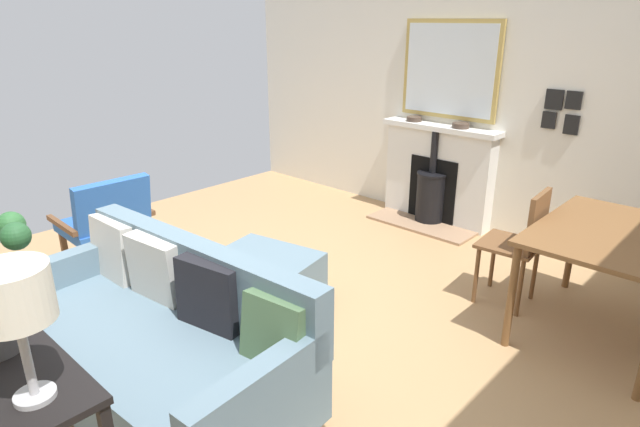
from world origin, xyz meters
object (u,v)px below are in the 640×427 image
object	(u,v)px
armchair_accent	(107,219)
dining_table	(613,244)
mantel_bowl_near	(414,119)
fireplace	(436,180)
mantel_bowl_far	(461,125)
dining_chair_near_fireplace	(522,239)
sofa	(157,338)
ottoman	(263,278)
table_lamp_far_end	(13,299)

from	to	relation	value
armchair_accent	dining_table	xyz separation A→B (m)	(-1.76, 3.27, 0.19)
mantel_bowl_near	fireplace	bearing A→B (deg)	88.87
fireplace	dining_table	size ratio (longest dim) A/B	1.04
mantel_bowl_far	dining_chair_near_fireplace	distance (m)	1.67
sofa	armchair_accent	bearing A→B (deg)	-108.36
mantel_bowl_near	sofa	size ratio (longest dim) A/B	0.08
fireplace	ottoman	size ratio (longest dim) A/B	1.52
mantel_bowl_far	dining_table	size ratio (longest dim) A/B	0.14
mantel_bowl_near	dining_table	size ratio (longest dim) A/B	0.13
table_lamp_far_end	dining_chair_near_fireplace	xyz separation A→B (m)	(-3.09, 0.45, -0.62)
mantel_bowl_near	table_lamp_far_end	bearing A→B (deg)	16.29
table_lamp_far_end	mantel_bowl_near	bearing A→B (deg)	-163.71
armchair_accent	ottoman	bearing A→B (deg)	107.69
ottoman	table_lamp_far_end	size ratio (longest dim) A/B	1.62
fireplace	mantel_bowl_near	size ratio (longest dim) A/B	8.02
dining_chair_near_fireplace	sofa	bearing A→B (deg)	-24.01
sofa	ottoman	size ratio (longest dim) A/B	2.34
mantel_bowl_near	mantel_bowl_far	size ratio (longest dim) A/B	0.96
mantel_bowl_far	dining_chair_near_fireplace	xyz separation A→B (m)	(1.10, 1.15, -0.51)
mantel_bowl_far	sofa	size ratio (longest dim) A/B	0.08
armchair_accent	dining_chair_near_fireplace	distance (m)	3.22
ottoman	dining_chair_near_fireplace	world-z (taller)	dining_chair_near_fireplace
fireplace	mantel_bowl_near	distance (m)	0.66
dining_chair_near_fireplace	fireplace	bearing A→B (deg)	-128.79
mantel_bowl_far	armchair_accent	distance (m)	3.31
fireplace	ottoman	bearing A→B (deg)	1.49
ottoman	dining_chair_near_fireplace	xyz separation A→B (m)	(-1.32, 1.30, 0.28)
armchair_accent	dining_chair_near_fireplace	xyz separation A→B (m)	(-1.76, 2.69, 0.06)
fireplace	mantel_bowl_far	bearing A→B (deg)	91.60
fireplace	mantel_bowl_far	xyz separation A→B (m)	(-0.01, 0.22, 0.59)
table_lamp_far_end	dining_chair_near_fireplace	size ratio (longest dim) A/B	0.57
mantel_bowl_near	ottoman	distance (m)	2.57
mantel_bowl_near	sofa	bearing A→B (deg)	10.67
mantel_bowl_far	dining_chair_near_fireplace	size ratio (longest dim) A/B	0.18
mantel_bowl_far	fireplace	bearing A→B (deg)	-88.40
mantel_bowl_near	dining_chair_near_fireplace	bearing A→B (deg)	56.63
mantel_bowl_far	ottoman	size ratio (longest dim) A/B	0.20
mantel_bowl_near	table_lamp_far_end	world-z (taller)	table_lamp_far_end
mantel_bowl_far	dining_table	world-z (taller)	mantel_bowl_far
mantel_bowl_near	dining_chair_near_fireplace	size ratio (longest dim) A/B	0.17
fireplace	armchair_accent	world-z (taller)	fireplace
sofa	ottoman	bearing A→B (deg)	-164.75
sofa	table_lamp_far_end	bearing A→B (deg)	36.78
ottoman	table_lamp_far_end	distance (m)	2.16
mantel_bowl_far	armchair_accent	bearing A→B (deg)	-28.35
armchair_accent	mantel_bowl_near	bearing A→B (deg)	160.47
fireplace	sofa	xyz separation A→B (m)	(3.41, 0.33, -0.09)
fireplace	mantel_bowl_far	distance (m)	0.63
fireplace	dining_table	bearing A→B (deg)	60.35
fireplace	sofa	world-z (taller)	fireplace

